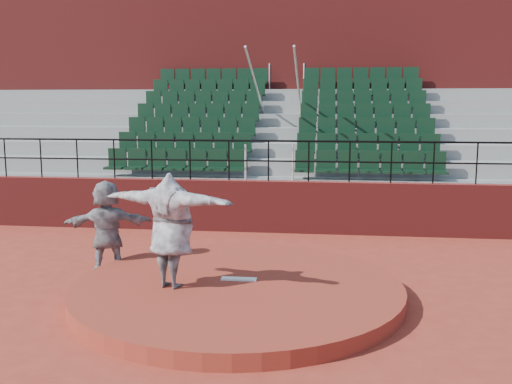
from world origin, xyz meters
TOP-DOWN VIEW (x-y plane):
  - ground at (0.00, 0.00)m, footprint 90.00×90.00m
  - pitchers_mound at (0.00, 0.00)m, footprint 5.50×5.50m
  - pitching_rubber at (0.00, 0.15)m, footprint 0.60×0.15m
  - boundary_wall at (0.00, 5.00)m, footprint 24.00×0.30m
  - wall_railing at (0.00, 5.00)m, footprint 24.04×0.05m
  - seating_deck at (0.00, 8.64)m, footprint 24.00×5.97m
  - press_box_facade at (0.00, 12.60)m, footprint 24.00×3.00m
  - pitcher at (-1.03, -0.33)m, footprint 2.39×1.22m
  - fielder at (-2.69, 1.12)m, footprint 1.74×0.94m

SIDE VIEW (x-z plane):
  - ground at x=0.00m, z-range 0.00..0.00m
  - pitchers_mound at x=0.00m, z-range 0.00..0.25m
  - pitching_rubber at x=0.00m, z-range 0.25..0.28m
  - boundary_wall at x=0.00m, z-range 0.00..1.30m
  - fielder at x=-2.69m, z-range 0.00..1.79m
  - pitcher at x=-1.03m, z-range 0.25..2.13m
  - seating_deck at x=0.00m, z-range -0.86..3.77m
  - wall_railing at x=0.00m, z-range 1.52..2.54m
  - press_box_facade at x=0.00m, z-range 0.00..7.10m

